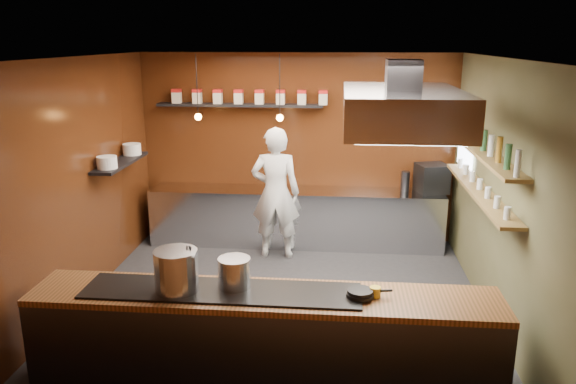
# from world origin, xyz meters

# --- Properties ---
(floor) EXTENTS (5.00, 5.00, 0.00)m
(floor) POSITION_xyz_m (0.00, 0.00, 0.00)
(floor) COLOR black
(floor) RESTS_ON ground
(back_wall) EXTENTS (5.00, 0.00, 5.00)m
(back_wall) POSITION_xyz_m (0.00, 2.50, 1.50)
(back_wall) COLOR #38160A
(back_wall) RESTS_ON ground
(left_wall) EXTENTS (0.00, 5.00, 5.00)m
(left_wall) POSITION_xyz_m (-2.50, 0.00, 1.50)
(left_wall) COLOR #38160A
(left_wall) RESTS_ON ground
(right_wall) EXTENTS (0.00, 5.00, 5.00)m
(right_wall) POSITION_xyz_m (2.50, 0.00, 1.50)
(right_wall) COLOR #454627
(right_wall) RESTS_ON ground
(ceiling) EXTENTS (5.00, 5.00, 0.00)m
(ceiling) POSITION_xyz_m (0.00, 0.00, 3.00)
(ceiling) COLOR silver
(ceiling) RESTS_ON back_wall
(window_pane) EXTENTS (0.00, 1.00, 1.00)m
(window_pane) POSITION_xyz_m (2.45, 1.70, 1.90)
(window_pane) COLOR white
(window_pane) RESTS_ON right_wall
(prep_counter) EXTENTS (4.60, 0.65, 0.90)m
(prep_counter) POSITION_xyz_m (0.00, 2.17, 0.45)
(prep_counter) COLOR silver
(prep_counter) RESTS_ON floor
(pass_counter) EXTENTS (4.40, 0.72, 0.94)m
(pass_counter) POSITION_xyz_m (-0.00, -1.60, 0.47)
(pass_counter) COLOR #38383D
(pass_counter) RESTS_ON floor
(tin_shelf) EXTENTS (2.60, 0.26, 0.04)m
(tin_shelf) POSITION_xyz_m (-0.90, 2.36, 2.20)
(tin_shelf) COLOR black
(tin_shelf) RESTS_ON back_wall
(plate_shelf) EXTENTS (0.30, 1.40, 0.04)m
(plate_shelf) POSITION_xyz_m (-2.34, 1.00, 1.55)
(plate_shelf) COLOR black
(plate_shelf) RESTS_ON left_wall
(bottle_shelf_upper) EXTENTS (0.26, 2.80, 0.04)m
(bottle_shelf_upper) POSITION_xyz_m (2.34, 0.30, 1.92)
(bottle_shelf_upper) COLOR brown
(bottle_shelf_upper) RESTS_ON right_wall
(bottle_shelf_lower) EXTENTS (0.26, 2.80, 0.04)m
(bottle_shelf_lower) POSITION_xyz_m (2.34, 0.30, 1.45)
(bottle_shelf_lower) COLOR brown
(bottle_shelf_lower) RESTS_ON right_wall
(extractor_hood) EXTENTS (1.20, 2.00, 0.72)m
(extractor_hood) POSITION_xyz_m (1.30, -0.40, 2.51)
(extractor_hood) COLOR #38383D
(extractor_hood) RESTS_ON ceiling
(pendant_left) EXTENTS (0.10, 0.10, 0.95)m
(pendant_left) POSITION_xyz_m (-1.40, 1.70, 2.15)
(pendant_left) COLOR black
(pendant_left) RESTS_ON ceiling
(pendant_right) EXTENTS (0.10, 0.10, 0.95)m
(pendant_right) POSITION_xyz_m (-0.20, 1.70, 2.15)
(pendant_right) COLOR black
(pendant_right) RESTS_ON ceiling
(storage_tins) EXTENTS (2.43, 0.13, 0.22)m
(storage_tins) POSITION_xyz_m (-0.75, 2.36, 2.33)
(storage_tins) COLOR beige
(storage_tins) RESTS_ON tin_shelf
(plate_stacks) EXTENTS (0.26, 1.16, 0.16)m
(plate_stacks) POSITION_xyz_m (-2.34, 1.00, 1.65)
(plate_stacks) COLOR white
(plate_stacks) RESTS_ON plate_shelf
(bottles) EXTENTS (0.06, 2.66, 0.24)m
(bottles) POSITION_xyz_m (2.34, 0.30, 2.06)
(bottles) COLOR silver
(bottles) RESTS_ON bottle_shelf_upper
(wine_glasses) EXTENTS (0.07, 2.37, 0.13)m
(wine_glasses) POSITION_xyz_m (2.34, 0.30, 1.53)
(wine_glasses) COLOR silver
(wine_glasses) RESTS_ON bottle_shelf_lower
(stockpot_large) EXTENTS (0.45, 0.45, 0.39)m
(stockpot_large) POSITION_xyz_m (-0.81, -1.64, 1.14)
(stockpot_large) COLOR silver
(stockpot_large) RESTS_ON pass_counter
(stockpot_small) EXTENTS (0.41, 0.41, 0.29)m
(stockpot_small) POSITION_xyz_m (-0.29, -1.52, 1.08)
(stockpot_small) COLOR silver
(stockpot_small) RESTS_ON pass_counter
(utensil_crock) EXTENTS (0.19, 0.19, 0.20)m
(utensil_crock) POSITION_xyz_m (-0.69, -1.59, 1.04)
(utensil_crock) COLOR #B9BBC0
(utensil_crock) RESTS_ON pass_counter
(frying_pan) EXTENTS (0.42, 0.25, 0.06)m
(frying_pan) POSITION_xyz_m (0.89, -1.62, 0.97)
(frying_pan) COLOR black
(frying_pan) RESTS_ON pass_counter
(butter_jar) EXTENTS (0.14, 0.14, 0.09)m
(butter_jar) POSITION_xyz_m (1.02, -1.57, 0.97)
(butter_jar) COLOR yellow
(butter_jar) RESTS_ON pass_counter
(espresso_machine) EXTENTS (0.54, 0.52, 0.44)m
(espresso_machine) POSITION_xyz_m (2.10, 2.25, 1.12)
(espresso_machine) COLOR black
(espresso_machine) RESTS_ON prep_counter
(chef) EXTENTS (0.73, 0.49, 1.98)m
(chef) POSITION_xyz_m (-0.26, 1.64, 0.99)
(chef) COLOR white
(chef) RESTS_ON floor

